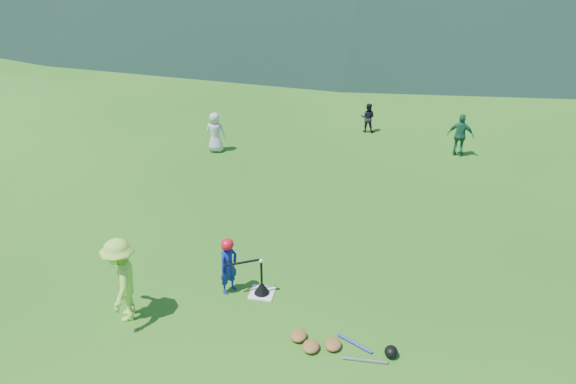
% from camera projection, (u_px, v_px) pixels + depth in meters
% --- Properties ---
extents(ground, '(120.00, 120.00, 0.00)m').
position_uv_depth(ground, '(262.00, 293.00, 10.60)').
color(ground, '#185914').
rests_on(ground, ground).
extents(home_plate, '(0.45, 0.45, 0.02)m').
position_uv_depth(home_plate, '(262.00, 293.00, 10.60)').
color(home_plate, silver).
rests_on(home_plate, ground).
extents(baseball, '(0.08, 0.08, 0.08)m').
position_uv_depth(baseball, '(261.00, 261.00, 10.26)').
color(baseball, white).
rests_on(baseball, batting_tee).
extents(batter_child, '(0.43, 0.49, 1.12)m').
position_uv_depth(batter_child, '(229.00, 266.00, 10.43)').
color(batter_child, navy).
rests_on(batter_child, ground).
extents(adult_coach, '(0.87, 1.16, 1.59)m').
position_uv_depth(adult_coach, '(122.00, 280.00, 9.64)').
color(adult_coach, '#98DF41').
rests_on(adult_coach, ground).
extents(fielder_a, '(0.61, 0.42, 1.19)m').
position_uv_depth(fielder_a, '(215.00, 132.00, 16.45)').
color(fielder_a, '#BEBEBE').
rests_on(fielder_a, ground).
extents(fielder_b, '(0.49, 0.39, 0.95)m').
position_uv_depth(fielder_b, '(368.00, 118.00, 17.94)').
color(fielder_b, black).
rests_on(fielder_b, ground).
extents(fielder_c, '(0.78, 0.42, 1.26)m').
position_uv_depth(fielder_c, '(461.00, 135.00, 16.15)').
color(fielder_c, '#1B5C3C').
rests_on(fielder_c, ground).
extents(batting_tee, '(0.30, 0.30, 0.68)m').
position_uv_depth(batting_tee, '(262.00, 288.00, 10.54)').
color(batting_tee, black).
rests_on(batting_tee, home_plate).
extents(batter_gear, '(0.71, 0.32, 0.48)m').
position_uv_depth(batter_gear, '(229.00, 246.00, 10.22)').
color(batter_gear, red).
rests_on(batter_gear, ground).
extents(equipment_pile, '(1.80, 0.60, 0.19)m').
position_uv_depth(equipment_pile, '(333.00, 345.00, 9.27)').
color(equipment_pile, olive).
rests_on(equipment_pile, ground).
extents(outfield_fence, '(70.07, 0.08, 1.33)m').
position_uv_depth(outfield_fence, '(369.00, 11.00, 34.70)').
color(outfield_fence, gray).
rests_on(outfield_fence, ground).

